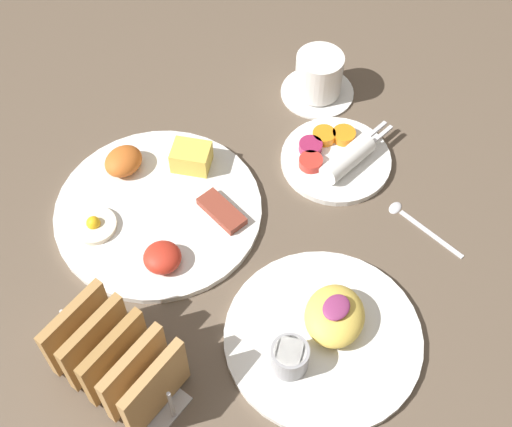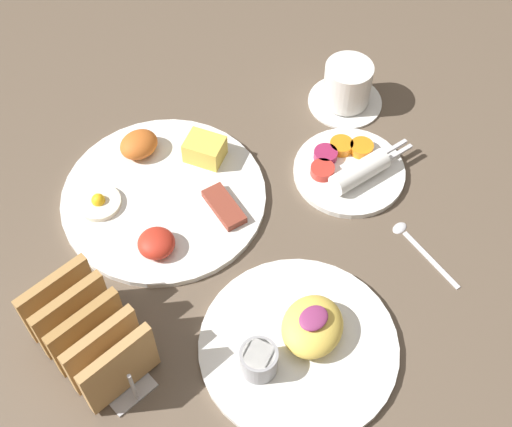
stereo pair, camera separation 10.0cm
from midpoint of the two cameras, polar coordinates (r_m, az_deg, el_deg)
ground_plane at (r=0.99m, az=2.19°, el=-4.03°), size 3.00×3.00×0.00m
plate_breakfast at (r=1.05m, az=-4.72°, el=1.52°), size 0.30×0.30×0.05m
plate_condiments at (r=1.08m, az=10.13°, el=3.36°), size 0.18×0.17×0.04m
plate_foreground at (r=0.92m, az=6.56°, el=-10.43°), size 0.26×0.26×0.06m
toast_rack at (r=0.89m, az=-10.09°, el=-9.78°), size 0.10×0.18×0.10m
coffee_cup at (r=1.16m, az=9.77°, el=9.81°), size 0.12×0.12×0.08m
teaspoon at (r=1.04m, az=15.34°, el=-2.46°), size 0.03×0.13×0.01m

